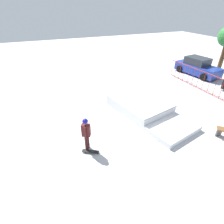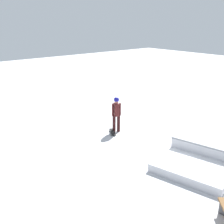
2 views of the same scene
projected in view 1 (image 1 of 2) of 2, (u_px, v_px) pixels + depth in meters
name	position (u px, v px, depth m)	size (l,w,h in m)	color
ground_plane	(135.00, 122.00, 10.30)	(60.00, 60.00, 0.00)	silver
skate_ramp	(144.00, 109.00, 10.98)	(5.83, 3.68, 0.74)	silver
skater	(86.00, 132.00, 7.87)	(0.40, 0.44, 1.73)	black
skateboard	(91.00, 151.00, 8.15)	(0.59, 0.79, 0.09)	black
parked_car_blue	(197.00, 67.00, 16.84)	(4.29, 2.36, 1.60)	#1E3899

